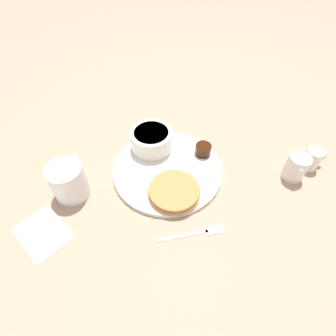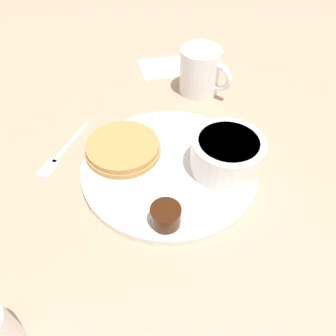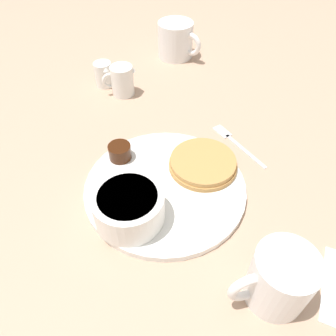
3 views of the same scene
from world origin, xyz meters
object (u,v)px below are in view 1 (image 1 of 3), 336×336
bowl (152,139)px  fork (199,233)px  creamer_pitcher_near (296,167)px  plate (167,170)px  coffee_mug (69,181)px  creamer_pitcher_far (312,159)px

bowl → fork: bearing=158.1°
bowl → creamer_pitcher_near: 0.36m
bowl → fork: 0.27m
plate → bowl: size_ratio=2.53×
bowl → creamer_pitcher_near: creamer_pitcher_near is taller
coffee_mug → creamer_pitcher_near: size_ratio=1.41×
plate → coffee_mug: 0.23m
coffee_mug → bowl: bearing=-97.9°
bowl → creamer_pitcher_far: bowl is taller
creamer_pitcher_near → plate: bearing=41.5°
bowl → creamer_pitcher_far: size_ratio=1.84×
coffee_mug → plate: bearing=-119.3°
plate → creamer_pitcher_far: 0.36m
creamer_pitcher_far → bowl: bearing=36.0°
plate → creamer_pitcher_near: 0.31m
bowl → coffee_mug: (0.03, 0.23, 0.00)m
coffee_mug → creamer_pitcher_far: bearing=-127.8°
creamer_pitcher_near → creamer_pitcher_far: bearing=-105.1°
creamer_pitcher_far → coffee_mug: bearing=52.2°
bowl → fork: (-0.25, 0.10, -0.04)m
creamer_pitcher_far → fork: size_ratio=0.47×
coffee_mug → fork: (-0.28, -0.13, -0.04)m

